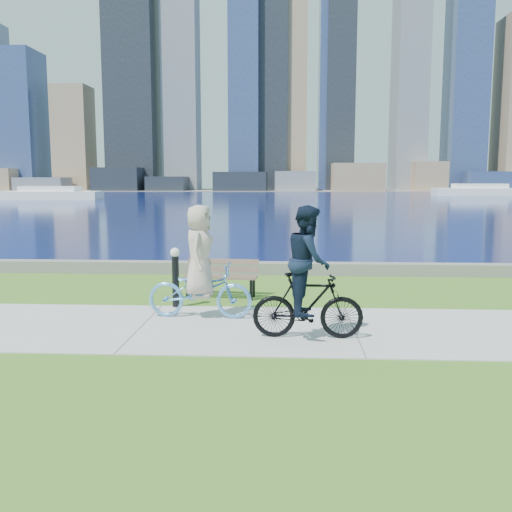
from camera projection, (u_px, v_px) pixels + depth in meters
The scene contains 12 objects.
ground at pixel (354, 330), 10.60m from camera, with size 320.00×320.00×0.00m, color #3A681B.
concrete_path at pixel (354, 330), 10.60m from camera, with size 80.00×3.50×0.02m, color #AAABA5.
seawall at pixel (330, 269), 16.71m from camera, with size 90.00×0.50×0.35m, color slate.
bay_water at pixel (297, 198), 81.83m from camera, with size 320.00×131.00×0.01m, color #0C164E.
far_shore at pixel (293, 190), 139.21m from camera, with size 320.00×30.00×0.12m, color gray.
city_skyline at pixel (295, 83), 134.89m from camera, with size 176.36×21.74×76.00m.
ferry_near at pixel (50, 194), 76.27m from camera, with size 13.41×3.83×1.82m.
ferry_far at pixel (479, 191), 94.32m from camera, with size 14.77×4.22×2.00m.
park_bench at pixel (222, 274), 13.50m from camera, with size 1.77×0.75×0.89m.
bollard_lamp at pixel (175, 273), 12.35m from camera, with size 0.21×0.21×1.32m.
cyclist_woman at pixel (200, 276), 11.39m from camera, with size 0.85×2.14×2.27m.
cyclist_man at pixel (308, 283), 9.89m from camera, with size 0.72×1.94×2.33m.
Camera 1 is at (-1.24, -10.40, 2.79)m, focal length 40.00 mm.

